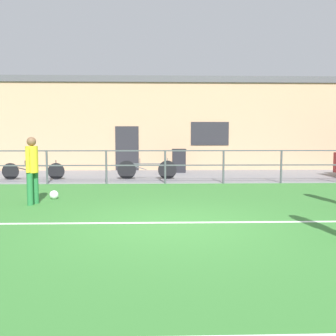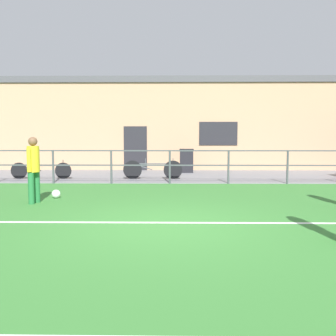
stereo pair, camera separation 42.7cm
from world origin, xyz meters
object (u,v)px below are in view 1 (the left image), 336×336
Objects in this scene: soccer_ball_match at (54,195)px; bicycle_parked_1 at (33,171)px; trash_bin_0 at (179,161)px; player_winger at (32,166)px; bicycle_parked_0 at (147,170)px.

soccer_ball_match is 4.69m from bicycle_parked_1.
trash_bin_0 is (3.63, 6.89, 0.44)m from soccer_ball_match.
soccer_ball_match is at bearing -117.77° from trash_bin_0.
trash_bin_0 reaches higher than bicycle_parked_1.
bicycle_parked_1 is (-1.65, 5.01, -0.56)m from player_winger.
bicycle_parked_1 is (-1.94, 4.26, 0.23)m from soccer_ball_match.
bicycle_parked_1 is at bearing 114.43° from soccer_ball_match.
bicycle_parked_0 is (2.56, 5.01, -0.52)m from player_winger.
player_winger is at bearing -71.73° from bicycle_parked_1.
bicycle_parked_1 is at bearing -154.75° from trash_bin_0.
bicycle_parked_1 reaches higher than soccer_ball_match.
soccer_ball_match is 0.10× the size of bicycle_parked_0.
bicycle_parked_0 is 0.97× the size of bicycle_parked_1.
trash_bin_0 is at bearing 62.74° from bicycle_parked_0.
bicycle_parked_1 is at bearing 180.00° from bicycle_parked_0.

